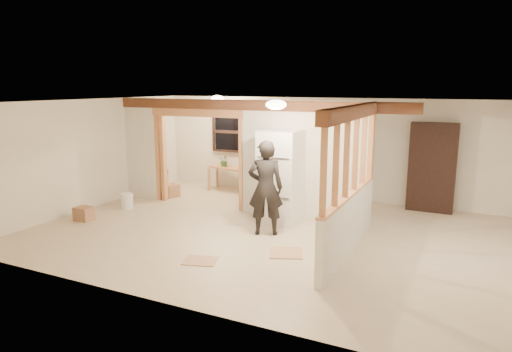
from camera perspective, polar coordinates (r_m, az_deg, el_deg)
The scene contains 28 objects.
floor at distance 8.89m, azimuth 1.88°, elevation -7.15°, with size 9.00×6.50×0.01m, color beige.
ceiling at distance 8.43m, azimuth 1.99°, elevation 9.21°, with size 9.00×6.50×0.01m, color white.
wall_back at distance 11.58m, azimuth 8.44°, elevation 3.47°, with size 9.00×0.01×2.50m, color silver.
wall_front at distance 5.82m, azimuth -11.12°, elevation -4.45°, with size 9.00×0.01×2.50m, color silver.
wall_left at distance 11.15m, azimuth -19.77°, elevation 2.61°, with size 0.01×6.50×2.50m, color silver.
partition_left_stub at distance 11.72m, azimuth -14.06°, elevation 3.34°, with size 0.90×0.12×2.50m, color silver.
partition_center at distance 9.60m, azimuth 5.92°, elevation 1.91°, with size 2.80×0.12×2.50m, color silver.
doorway_frame at distance 10.77m, azimuth -7.23°, elevation 2.10°, with size 2.46×0.14×2.20m, color tan.
header_beam_back at distance 9.95m, azimuth -0.54°, elevation 8.85°, with size 7.00×0.18×0.22m, color brown.
header_beam_right at distance 7.55m, azimuth 12.03°, elevation 7.81°, with size 0.18×3.30×0.22m, color brown.
pony_wall at distance 7.88m, azimuth 11.47°, elevation -5.96°, with size 0.12×3.20×1.00m, color silver.
stud_partition at distance 7.62m, azimuth 11.81°, elevation 2.40°, with size 0.14×3.20×1.32m, color tan.
window_back at distance 12.49m, azimuth -3.14°, elevation 5.52°, with size 1.12×0.10×1.10m, color black.
ceiling_dome_main at distance 7.86m, azimuth 2.53°, elevation 8.91°, with size 0.36×0.36×0.16m, color #FFEABF.
ceiling_dome_util at distance 11.62m, azimuth -4.84°, elevation 9.66°, with size 0.32×0.32×0.14m, color #FFEABF.
hanging_bulb at distance 10.78m, azimuth -4.40°, elevation 7.95°, with size 0.07×0.07×0.07m, color #FFD88C.
refrigerator at distance 9.36m, azimuth 3.11°, elevation -0.11°, with size 0.79×0.77×1.91m, color silver.
woman at distance 8.58m, azimuth 1.21°, elevation -1.49°, with size 0.66×0.43×1.81m, color black.
work_table at distance 12.29m, azimuth -3.44°, elevation -0.32°, with size 1.05×0.53×0.66m, color tan.
potted_plant at distance 12.18m, azimuth -3.98°, elevation 1.94°, with size 0.29×0.25×0.33m, color #3A6B2E.
shop_vac at distance 12.67m, azimuth -11.77°, elevation -0.43°, with size 0.43×0.43×0.56m, color #B3180D.
bookshelf at distance 10.91m, azimuth 21.15°, elevation 1.00°, with size 1.00×0.33×2.00m, color black.
bucket at distance 10.96m, azimuth -15.82°, elevation -3.02°, with size 0.28×0.28×0.35m, color white.
box_util_a at distance 11.25m, azimuth -0.20°, elevation -2.34°, with size 0.35×0.30×0.30m, color #A87351.
box_util_b at distance 11.84m, azimuth -10.54°, elevation -1.81°, with size 0.34×0.34×0.32m, color #A87351.
box_front at distance 10.30m, azimuth -20.71°, elevation -4.42°, with size 0.36×0.29×0.29m, color #A87351.
floor_panel_near at distance 7.87m, azimuth 3.79°, elevation -9.55°, with size 0.55×0.55×0.02m, color tan.
floor_panel_far at distance 7.58m, azimuth -7.00°, elevation -10.47°, with size 0.53×0.42×0.02m, color tan.
Camera 1 is at (3.39, -7.72, 2.81)m, focal length 32.00 mm.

